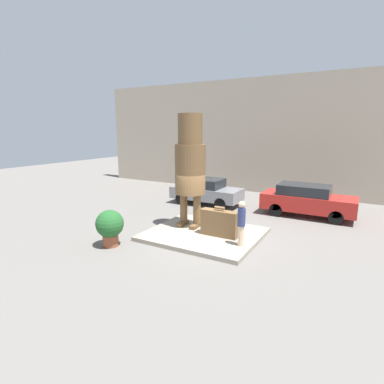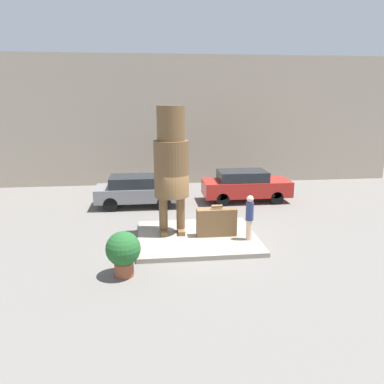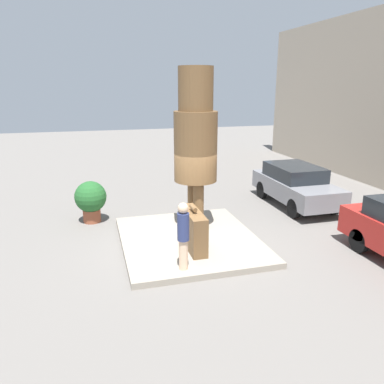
{
  "view_description": "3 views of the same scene",
  "coord_description": "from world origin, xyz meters",
  "views": [
    {
      "loc": [
        5.46,
        -10.61,
        4.39
      ],
      "look_at": [
        -0.41,
        -0.3,
        1.9
      ],
      "focal_mm": 28.0,
      "sensor_mm": 36.0,
      "label": 1
    },
    {
      "loc": [
        -1.74,
        -13.41,
        5.29
      ],
      "look_at": [
        -0.2,
        0.02,
        1.89
      ],
      "focal_mm": 35.0,
      "sensor_mm": 36.0,
      "label": 2
    },
    {
      "loc": [
        9.93,
        -2.64,
        4.51
      ],
      "look_at": [
        -0.08,
        0.11,
        1.54
      ],
      "focal_mm": 35.0,
      "sensor_mm": 36.0,
      "label": 3
    }
  ],
  "objects": [
    {
      "name": "ground_plane",
      "position": [
        0.0,
        0.0,
        0.0
      ],
      "size": [
        60.0,
        60.0,
        0.0
      ],
      "primitive_type": "plane",
      "color": "slate"
    },
    {
      "name": "parked_car_red",
      "position": [
        3.22,
        5.22,
        0.87
      ],
      "size": [
        4.52,
        1.8,
        1.63
      ],
      "color": "#B2231E",
      "rests_on": "ground_plane"
    },
    {
      "name": "building_backdrop",
      "position": [
        0.0,
        10.15,
        3.92
      ],
      "size": [
        28.0,
        0.6,
        7.83
      ],
      "color": "tan",
      "rests_on": "ground_plane"
    },
    {
      "name": "parked_car_grey",
      "position": [
        -2.43,
        4.89,
        0.83
      ],
      "size": [
        4.12,
        1.78,
        1.55
      ],
      "color": "gray",
      "rests_on": "ground_plane"
    },
    {
      "name": "tourist",
      "position": [
        1.86,
        -0.64,
        1.1
      ],
      "size": [
        0.29,
        0.29,
        1.7
      ],
      "color": "beige",
      "rests_on": "pedestal"
    },
    {
      "name": "planter_pot",
      "position": [
        -2.6,
        -2.74,
        0.81
      ],
      "size": [
        1.06,
        1.06,
        1.42
      ],
      "color": "brown",
      "rests_on": "ground_plane"
    },
    {
      "name": "statue_figure",
      "position": [
        -0.93,
        0.45,
        3.02
      ],
      "size": [
        1.32,
        1.32,
        4.87
      ],
      "color": "brown",
      "rests_on": "pedestal"
    },
    {
      "name": "giant_suitcase",
      "position": [
        0.73,
        -0.08,
        0.7
      ],
      "size": [
        1.52,
        0.4,
        1.23
      ],
      "color": "brown",
      "rests_on": "pedestal"
    },
    {
      "name": "pedestal",
      "position": [
        0.0,
        0.0,
        0.08
      ],
      "size": [
        4.53,
        3.93,
        0.17
      ],
      "color": "gray",
      "rests_on": "ground_plane"
    }
  ]
}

